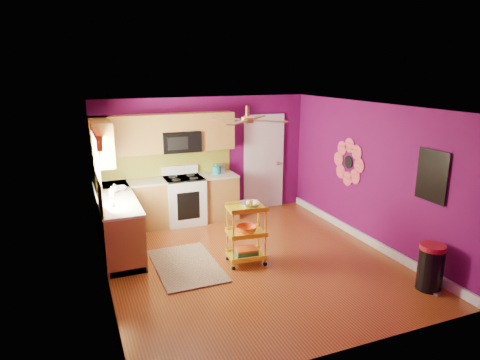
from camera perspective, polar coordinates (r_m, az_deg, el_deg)
name	(u,v)px	position (r m, az deg, el deg)	size (l,w,h in m)	color
ground	(252,260)	(7.14, 1.56, -10.67)	(5.00, 5.00, 0.00)	maroon
room_envelope	(254,163)	(6.62, 1.88, 2.25)	(4.54, 5.04, 2.52)	#600B50
lower_cabinets	(148,212)	(8.25, -12.18, -4.19)	(2.81, 2.31, 0.94)	olive
electric_range	(184,200)	(8.72, -7.45, -2.61)	(0.76, 0.66, 1.13)	white
upper_cabinetry	(146,137)	(8.29, -12.40, 5.62)	(2.80, 2.30, 1.26)	olive
left_window	(96,155)	(7.09, -18.60, 3.20)	(0.08, 1.35, 1.08)	white
panel_door	(264,163)	(9.48, 3.17, 2.28)	(0.95, 0.11, 2.15)	white
right_wall_art	(382,168)	(7.54, 18.46, 1.57)	(0.04, 2.74, 1.04)	black
ceiling_fan	(248,119)	(6.68, 1.01, 8.10)	(1.01, 1.01, 0.26)	#BF8C3F
shag_rug	(186,265)	(7.00, -7.16, -11.22)	(0.96, 1.57, 0.02)	#331E11
rolling_cart	(247,231)	(6.84, 0.91, -6.84)	(0.63, 0.48, 1.07)	yellow
trash_can	(431,267)	(6.72, 24.07, -10.57)	(0.44, 0.44, 0.67)	black
teal_kettle	(216,170)	(8.84, -3.15, 1.36)	(0.18, 0.18, 0.21)	teal
toaster	(219,168)	(8.93, -2.82, 1.55)	(0.22, 0.15, 0.18)	beige
soap_bottle_a	(111,192)	(7.56, -16.79, -1.49)	(0.08, 0.09, 0.18)	#EA3F72
soap_bottle_b	(115,188)	(7.79, -16.37, -1.07)	(0.13, 0.13, 0.16)	white
counter_dish	(119,189)	(7.93, -15.83, -1.13)	(0.26, 0.26, 0.06)	white
counter_cup	(111,204)	(7.03, -16.79, -3.11)	(0.11, 0.11, 0.09)	white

